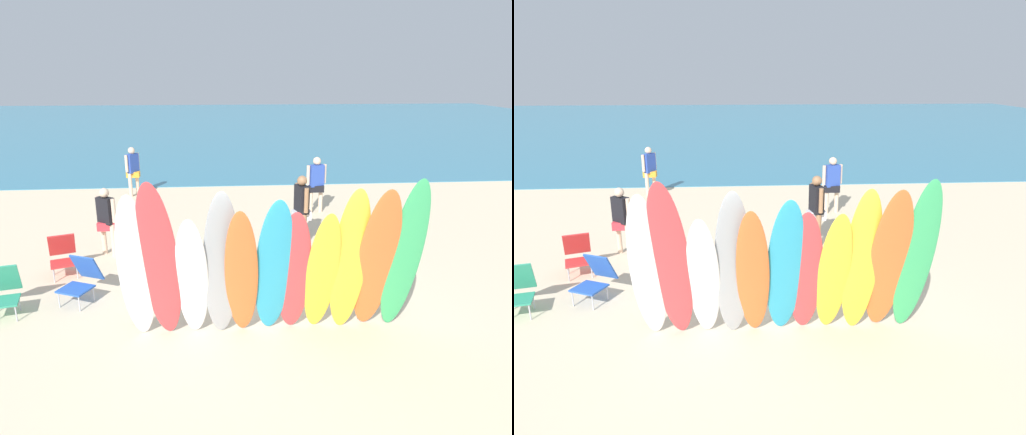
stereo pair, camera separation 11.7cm
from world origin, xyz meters
TOP-DOWN VIEW (x-y plane):
  - ground at (0.00, 14.00)m, footprint 60.00×60.00m
  - ocean_water at (0.00, 29.26)m, footprint 60.00×40.00m
  - surfboard_rack at (0.00, 0.00)m, footprint 4.23×0.07m
  - surfboard_white_0 at (-1.90, -0.64)m, footprint 0.56×0.90m
  - surfboard_red_1 at (-1.57, -0.68)m, footprint 0.62×0.98m
  - surfboard_white_2 at (-1.13, -0.61)m, footprint 0.47×0.80m
  - surfboard_grey_3 at (-0.71, -0.62)m, footprint 0.56×0.78m
  - surfboard_orange_4 at (-0.43, -0.66)m, footprint 0.54×0.93m
  - surfboard_teal_5 at (0.04, -0.62)m, footprint 0.59×0.90m
  - surfboard_red_6 at (0.33, -0.58)m, footprint 0.57×0.83m
  - surfboard_yellow_7 at (0.74, -0.61)m, footprint 0.49×0.82m
  - surfboard_yellow_8 at (1.13, -0.65)m, footprint 0.56×0.83m
  - surfboard_orange_9 at (1.51, -0.69)m, footprint 0.65×1.07m
  - surfboard_green_10 at (1.89, -0.74)m, footprint 0.57×1.05m
  - beachgoer_near_rack at (2.00, 5.88)m, footprint 0.58×0.31m
  - beachgoer_midbeach at (1.13, 3.33)m, footprint 0.43×0.61m
  - beachgoer_strolling at (-3.46, 8.24)m, footprint 0.41×0.51m
  - beachgoer_photographing at (-3.15, 3.08)m, footprint 0.48×0.38m
  - beach_chair_red at (-3.83, 2.15)m, footprint 0.71×0.85m
  - beach_chair_blue at (-3.15, 0.95)m, footprint 0.74×0.85m
  - beach_chair_striped at (-4.32, 0.57)m, footprint 0.64×0.77m

SIDE VIEW (x-z plane):
  - ground at x=0.00m, z-range 0.00..0.00m
  - ocean_water at x=0.00m, z-range 0.00..0.02m
  - beach_chair_red at x=-3.83m, z-range 0.02..0.82m
  - beach_chair_blue at x=-3.15m, z-range 0.02..0.83m
  - beach_chair_striped at x=-4.32m, z-range 0.02..0.84m
  - surfboard_rack at x=0.00m, z-range 0.22..0.90m
  - beachgoer_photographing at x=-3.15m, z-range 0.12..1.63m
  - beachgoer_strolling at x=-3.46m, z-range 0.12..1.69m
  - beachgoer_near_rack at x=2.00m, z-range 0.12..1.72m
  - beachgoer_midbeach at x=1.13m, z-range 0.13..1.78m
  - surfboard_white_2 at x=-1.13m, z-range 0.00..2.07m
  - surfboard_yellow_7 at x=0.74m, z-range 0.00..2.11m
  - surfboard_red_6 at x=0.33m, z-range 0.00..2.13m
  - surfboard_orange_4 at x=-0.43m, z-range 0.00..2.20m
  - surfboard_teal_5 at x=0.04m, z-range 0.00..2.33m
  - surfboard_white_0 at x=-1.90m, z-range 0.00..2.44m
  - surfboard_grey_3 at x=-0.71m, z-range 0.00..2.44m
  - surfboard_yellow_8 at x=1.13m, z-range 0.00..2.45m
  - surfboard_orange_9 at x=1.51m, z-range 0.00..2.47m
  - surfboard_red_1 at x=-1.57m, z-range 0.00..2.61m
  - surfboard_green_10 at x=1.89m, z-range 0.00..2.61m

